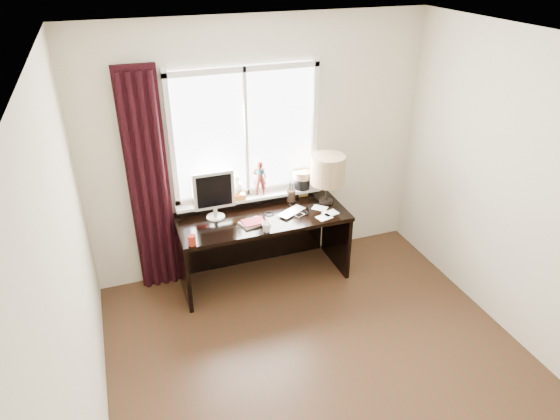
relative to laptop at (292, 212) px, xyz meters
name	(u,v)px	position (x,y,z in m)	size (l,w,h in m)	color
floor	(338,388)	(-0.19, -1.58, -0.76)	(3.50, 4.00, 0.00)	#3B2816
ceiling	(364,56)	(-0.19, -1.58, 1.84)	(3.50, 4.00, 0.00)	white
wall_back	(260,150)	(-0.19, 0.42, 0.54)	(3.50, 2.60, 0.00)	beige
wall_left	(74,309)	(-1.94, -1.58, 0.54)	(4.00, 2.60, 0.00)	beige
wall_right	(550,211)	(1.56, -1.58, 0.54)	(4.00, 2.60, 0.00)	beige
laptop	(292,212)	(0.00, 0.00, 0.00)	(0.30, 0.20, 0.02)	silver
mug	(267,227)	(-0.35, -0.25, 0.03)	(0.09, 0.09, 0.09)	white
red_cup	(192,240)	(-1.05, -0.25, 0.04)	(0.07, 0.07, 0.10)	maroon
window	(248,153)	(-0.34, 0.37, 0.54)	(1.52, 0.21, 1.40)	white
curtain	(149,186)	(-1.33, 0.32, 0.35)	(0.38, 0.09, 2.25)	black
desk	(260,232)	(-0.29, 0.14, -0.26)	(1.70, 0.70, 0.75)	black
monitor	(214,192)	(-0.74, 0.17, 0.27)	(0.40, 0.18, 0.49)	beige
notebook_stack	(252,222)	(-0.43, -0.07, 0.00)	(0.25, 0.21, 0.03)	beige
brush_holder	(291,195)	(0.09, 0.26, 0.05)	(0.09, 0.09, 0.25)	black
icon_frame	(303,191)	(0.25, 0.30, 0.05)	(0.10, 0.02, 0.13)	gold
table_lamp	(328,170)	(0.43, 0.10, 0.35)	(0.35, 0.35, 0.52)	black
loose_papers	(325,213)	(0.32, -0.11, -0.01)	(0.26, 0.36, 0.00)	white
desk_cables	(291,210)	(0.01, 0.06, -0.01)	(0.47, 0.36, 0.01)	black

